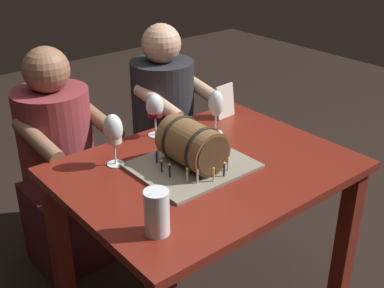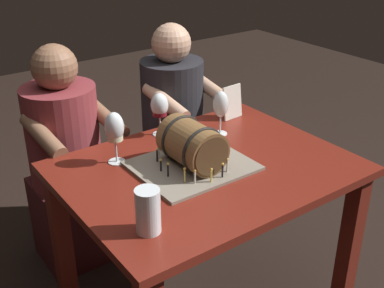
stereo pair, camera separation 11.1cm
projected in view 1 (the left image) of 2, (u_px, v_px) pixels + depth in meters
name	position (u px, v px, depth m)	size (l,w,h in m)	color
dining_table	(206.00, 193.00, 2.00)	(1.11, 0.85, 0.75)	maroon
barrel_cake	(192.00, 148.00, 1.89)	(0.43, 0.37, 0.19)	gray
wine_glass_white	(113.00, 131.00, 1.89)	(0.08, 0.08, 0.21)	white
wine_glass_empty	(216.00, 105.00, 2.15)	(0.07, 0.07, 0.20)	white
wine_glass_red	(155.00, 108.00, 2.14)	(0.08, 0.08, 0.19)	white
beer_pint	(157.00, 215.00, 1.52)	(0.08, 0.08, 0.15)	white
menu_card	(225.00, 101.00, 2.35)	(0.11, 0.01, 0.16)	silver
person_seated_left	(60.00, 172.00, 2.35)	(0.41, 0.49, 1.13)	#4C1B1E
person_seated_right	(164.00, 137.00, 2.71)	(0.39, 0.48, 1.14)	black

